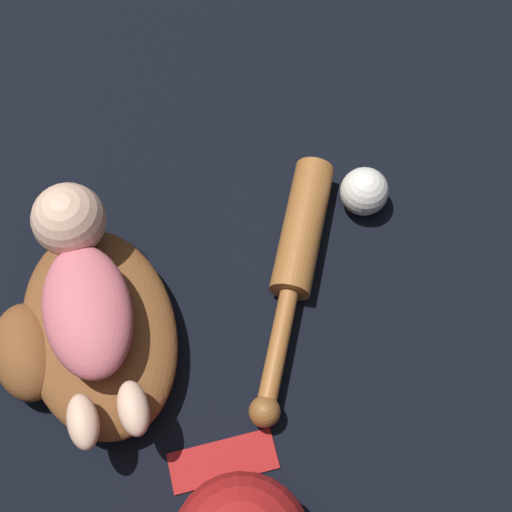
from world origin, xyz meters
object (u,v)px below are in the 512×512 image
object	(u,v)px
baseball_glove	(88,335)
baseball_bat	(297,257)
baby_figure	(82,285)
baseball	(364,191)

from	to	relation	value
baseball_glove	baseball_bat	xyz separation A→B (m)	(0.11, -0.31, -0.01)
baby_figure	baseball_bat	xyz separation A→B (m)	(0.07, -0.30, -0.10)
baby_figure	baseball_bat	world-z (taller)	baby_figure
baby_figure	baseball	size ratio (longest dim) A/B	4.77
baseball_glove	baseball_bat	size ratio (longest dim) A/B	0.88
baseball_glove	baby_figure	size ratio (longest dim) A/B	1.00
baby_figure	baseball	xyz separation A→B (m)	(0.17, -0.42, -0.09)
baseball_glove	baby_figure	xyz separation A→B (m)	(0.04, -0.01, 0.08)
baseball_glove	baseball_bat	bearing A→B (deg)	-70.22
baseball	baseball_glove	bearing A→B (deg)	116.82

